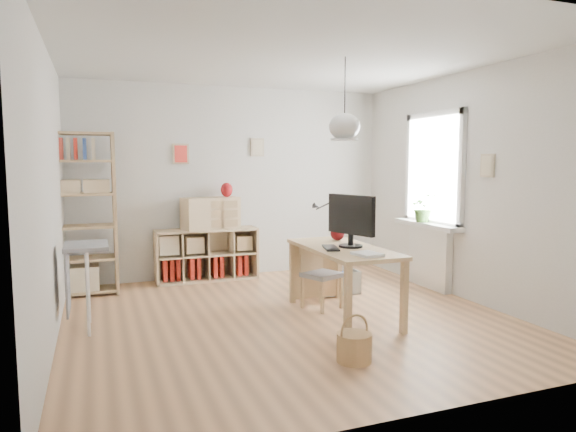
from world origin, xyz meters
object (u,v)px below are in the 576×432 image
object	(u,v)px
desk	(343,256)
chair	(319,271)
cube_shelf	(205,259)
drawer_chest	(211,213)
tall_bookshelf	(81,207)
storage_chest	(333,277)
monitor	(351,218)

from	to	relation	value
desk	chair	xyz separation A→B (m)	(-0.10, 0.41, -0.24)
cube_shelf	drawer_chest	size ratio (longest dim) A/B	1.84
cube_shelf	tall_bookshelf	bearing A→B (deg)	-169.81
storage_chest	monitor	bearing A→B (deg)	-105.42
chair	desk	bearing A→B (deg)	-99.03
tall_bookshelf	chair	xyz separation A→B (m)	(2.49, -1.54, -0.67)
chair	monitor	xyz separation A→B (m)	(0.17, -0.44, 0.64)
tall_bookshelf	drawer_chest	xyz separation A→B (m)	(1.65, 0.24, -0.15)
cube_shelf	chair	xyz separation A→B (m)	(0.92, -1.82, 0.12)
desk	storage_chest	bearing A→B (deg)	69.53
cube_shelf	tall_bookshelf	world-z (taller)	tall_bookshelf
chair	monitor	distance (m)	0.80
cube_shelf	chair	size ratio (longest dim) A/B	1.91
desk	chair	world-z (taller)	desk
storage_chest	monitor	distance (m)	1.38
chair	drawer_chest	bearing A→B (deg)	92.75
monitor	drawer_chest	size ratio (longest dim) A/B	0.81
monitor	desk	bearing A→B (deg)	137.39
cube_shelf	drawer_chest	world-z (taller)	drawer_chest
tall_bookshelf	cube_shelf	bearing A→B (deg)	10.19
drawer_chest	cube_shelf	bearing A→B (deg)	142.32
chair	cube_shelf	bearing A→B (deg)	94.37
chair	storage_chest	size ratio (longest dim) A/B	1.16
tall_bookshelf	chair	world-z (taller)	tall_bookshelf
monitor	drawer_chest	distance (m)	2.45
cube_shelf	monitor	bearing A→B (deg)	-64.23
desk	drawer_chest	distance (m)	2.40
chair	drawer_chest	size ratio (longest dim) A/B	0.97
storage_chest	drawer_chest	distance (m)	1.92
chair	drawer_chest	distance (m)	2.04
chair	storage_chest	xyz separation A→B (m)	(0.47, 0.59, -0.23)
drawer_chest	desk	bearing A→B (deg)	-78.29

